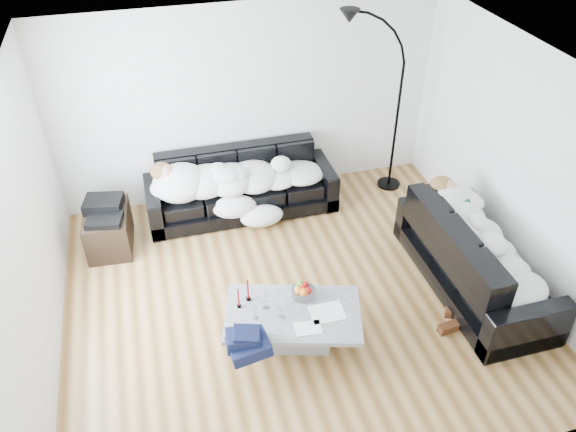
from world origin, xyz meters
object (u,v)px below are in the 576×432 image
object	(u,v)px
fruit_bowl	(303,290)
floor_lamp	(397,114)
coffee_table	(293,326)
av_cabinet	(109,230)
wine_glass_a	(265,301)
stereo	(104,208)
wine_glass_b	(255,312)
wine_glass_c	(282,310)
sleeper_right	(480,241)
sofa_right	(476,255)
shoes	(453,320)
candle_right	(248,290)
candle_left	(238,298)
sofa_back	(241,184)
sleeper_back	(241,172)

from	to	relation	value
fruit_bowl	floor_lamp	size ratio (longest dim) A/B	0.11
coffee_table	av_cabinet	size ratio (longest dim) A/B	1.81
wine_glass_a	stereo	distance (m)	2.43
wine_glass_b	stereo	distance (m)	2.44
wine_glass_c	wine_glass_a	bearing A→B (deg)	127.74
stereo	sleeper_right	bearing A→B (deg)	-12.58
coffee_table	av_cabinet	bearing A→B (deg)	130.84
sofa_right	wine_glass_c	distance (m)	2.30
wine_glass_b	shoes	xyz separation A→B (m)	(2.07, -0.28, -0.42)
floor_lamp	shoes	bearing A→B (deg)	-115.10
candle_right	floor_lamp	bearing A→B (deg)	40.15
wine_glass_a	candle_right	bearing A→B (deg)	133.05
wine_glass_c	stereo	xyz separation A→B (m)	(-1.64, 2.07, 0.09)
sofa_right	av_cabinet	size ratio (longest dim) A/B	2.91
sofa_right	candle_right	size ratio (longest dim) A/B	8.07
candle_left	sleeper_right	bearing A→B (deg)	0.54
sofa_back	fruit_bowl	world-z (taller)	sofa_back
wine_glass_a	stereo	bearing A→B (deg)	128.49
sofa_right	sleeper_right	bearing A→B (deg)	0.00
stereo	candle_left	bearing A→B (deg)	-43.36
wine_glass_b	wine_glass_c	bearing A→B (deg)	-13.23
sofa_right	wine_glass_a	distance (m)	2.42
sleeper_right	wine_glass_a	xyz separation A→B (m)	(-2.41, -0.11, -0.16)
sofa_back	coffee_table	size ratio (longest dim) A/B	1.84
fruit_bowl	candle_right	world-z (taller)	candle_right
coffee_table	wine_glass_c	world-z (taller)	wine_glass_c
sofa_back	candle_left	size ratio (longest dim) A/B	10.37
sleeper_right	wine_glass_b	world-z (taller)	sleeper_right
wine_glass_a	floor_lamp	world-z (taller)	floor_lamp
sleeper_back	candle_left	bearing A→B (deg)	-102.39
coffee_table	wine_glass_b	size ratio (longest dim) A/B	8.63
coffee_table	wine_glass_a	world-z (taller)	wine_glass_a
wine_glass_a	wine_glass_b	distance (m)	0.17
wine_glass_c	floor_lamp	xyz separation A→B (m)	(2.23, 2.42, 0.63)
candle_left	candle_right	xyz separation A→B (m)	(0.11, 0.07, 0.02)
sleeper_back	wine_glass_b	size ratio (longest dim) A/B	13.40
sleeper_right	sofa_right	bearing A→B (deg)	0.00
sleeper_right	candle_left	distance (m)	2.67
coffee_table	av_cabinet	world-z (taller)	av_cabinet
fruit_bowl	floor_lamp	xyz separation A→B (m)	(1.95, 2.20, 0.65)
wine_glass_c	shoes	world-z (taller)	wine_glass_c
sofa_back	shoes	distance (m)	3.16
sofa_back	fruit_bowl	size ratio (longest dim) A/B	10.37
candle_right	sofa_back	bearing A→B (deg)	80.45
shoes	candle_left	bearing A→B (deg)	171.70
fruit_bowl	floor_lamp	bearing A→B (deg)	48.44
wine_glass_b	candle_right	world-z (taller)	candle_right
wine_glass_c	av_cabinet	world-z (taller)	wine_glass_c
sofa_back	wine_glass_c	distance (m)	2.40
sofa_right	stereo	size ratio (longest dim) A/B	4.91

